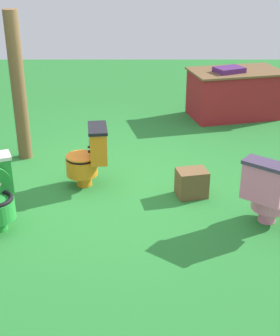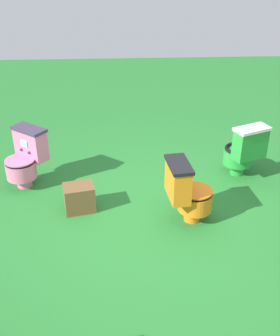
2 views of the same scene
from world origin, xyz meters
name	(u,v)px [view 1 (image 1 of 2)]	position (x,y,z in m)	size (l,w,h in m)	color
ground	(118,186)	(0.00, 0.00, 0.00)	(14.00, 14.00, 0.00)	#26752D
toilet_orange	(91,156)	(-0.31, 0.03, 0.37)	(0.54, 0.46, 0.73)	orange
toilet_pink	(269,192)	(1.55, -0.85, 0.37)	(0.62, 0.64, 0.73)	pink
vendor_table	(236,93)	(1.83, 2.58, 0.39)	(1.62, 1.17, 0.85)	maroon
wooden_post	(20,88)	(-1.26, 0.86, 0.96)	(0.18, 0.18, 1.91)	brown
small_crate	(193,183)	(0.87, -0.24, 0.16)	(0.33, 0.26, 0.31)	brown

